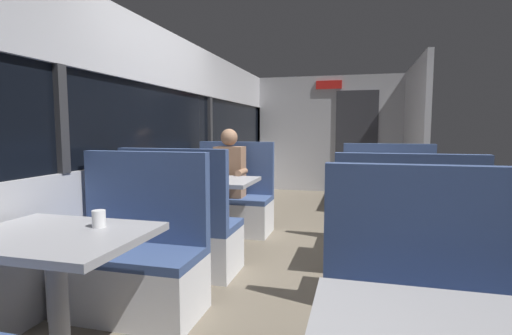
# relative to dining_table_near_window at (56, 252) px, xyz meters

# --- Properties ---
(ground_plane) EXTENTS (3.30, 9.20, 0.02)m
(ground_plane) POSITION_rel_dining_table_near_window_xyz_m (0.89, 2.09, -0.65)
(ground_plane) COLOR #665B4C
(carriage_window_panel_left) EXTENTS (0.09, 8.48, 2.30)m
(carriage_window_panel_left) POSITION_rel_dining_table_near_window_xyz_m (-0.56, 2.09, 0.47)
(carriage_window_panel_left) COLOR #B2B2B7
(carriage_window_panel_left) RESTS_ON ground_plane
(carriage_end_bulkhead) EXTENTS (2.90, 0.11, 2.30)m
(carriage_end_bulkhead) POSITION_rel_dining_table_near_window_xyz_m (0.95, 6.28, 0.50)
(carriage_end_bulkhead) COLOR #B2B2B7
(carriage_end_bulkhead) RESTS_ON ground_plane
(carriage_aisle_panel_right) EXTENTS (0.08, 2.40, 2.30)m
(carriage_aisle_panel_right) POSITION_rel_dining_table_near_window_xyz_m (2.34, 5.09, 0.51)
(carriage_aisle_panel_right) COLOR #B2B2B7
(carriage_aisle_panel_right) RESTS_ON ground_plane
(dining_table_near_window) EXTENTS (0.90, 0.70, 0.74)m
(dining_table_near_window) POSITION_rel_dining_table_near_window_xyz_m (0.00, 0.00, 0.00)
(dining_table_near_window) COLOR #9E9EA3
(dining_table_near_window) RESTS_ON ground_plane
(bench_near_window_facing_entry) EXTENTS (0.95, 0.50, 1.10)m
(bench_near_window_facing_entry) POSITION_rel_dining_table_near_window_xyz_m (0.00, 0.70, -0.31)
(bench_near_window_facing_entry) COLOR silver
(bench_near_window_facing_entry) RESTS_ON ground_plane
(dining_table_mid_window) EXTENTS (0.90, 0.70, 0.74)m
(dining_table_mid_window) POSITION_rel_dining_table_near_window_xyz_m (0.00, 2.16, 0.00)
(dining_table_mid_window) COLOR #9E9EA3
(dining_table_mid_window) RESTS_ON ground_plane
(bench_mid_window_facing_end) EXTENTS (0.95, 0.50, 1.10)m
(bench_mid_window_facing_end) POSITION_rel_dining_table_near_window_xyz_m (0.00, 1.46, -0.31)
(bench_mid_window_facing_end) COLOR silver
(bench_mid_window_facing_end) RESTS_ON ground_plane
(bench_mid_window_facing_entry) EXTENTS (0.95, 0.50, 1.10)m
(bench_mid_window_facing_entry) POSITION_rel_dining_table_near_window_xyz_m (0.00, 2.85, -0.31)
(bench_mid_window_facing_entry) COLOR silver
(bench_mid_window_facing_entry) RESTS_ON ground_plane
(dining_table_rear_aisle) EXTENTS (0.90, 0.70, 0.74)m
(dining_table_rear_aisle) POSITION_rel_dining_table_near_window_xyz_m (1.79, 1.96, 0.00)
(dining_table_rear_aisle) COLOR #9E9EA3
(dining_table_rear_aisle) RESTS_ON ground_plane
(bench_rear_aisle_facing_end) EXTENTS (0.95, 0.50, 1.10)m
(bench_rear_aisle_facing_end) POSITION_rel_dining_table_near_window_xyz_m (1.79, 1.26, -0.31)
(bench_rear_aisle_facing_end) COLOR silver
(bench_rear_aisle_facing_end) RESTS_ON ground_plane
(bench_rear_aisle_facing_entry) EXTENTS (0.95, 0.50, 1.10)m
(bench_rear_aisle_facing_entry) POSITION_rel_dining_table_near_window_xyz_m (1.79, 2.65, -0.31)
(bench_rear_aisle_facing_entry) COLOR silver
(bench_rear_aisle_facing_entry) RESTS_ON ground_plane
(seated_passenger) EXTENTS (0.47, 0.55, 1.26)m
(seated_passenger) POSITION_rel_dining_table_near_window_xyz_m (0.00, 2.78, -0.10)
(seated_passenger) COLOR #26262D
(seated_passenger) RESTS_ON ground_plane
(coffee_cup_primary) EXTENTS (0.07, 0.07, 0.09)m
(coffee_cup_primary) POSITION_rel_dining_table_near_window_xyz_m (0.14, 0.16, 0.15)
(coffee_cup_primary) COLOR white
(coffee_cup_primary) RESTS_ON dining_table_near_window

